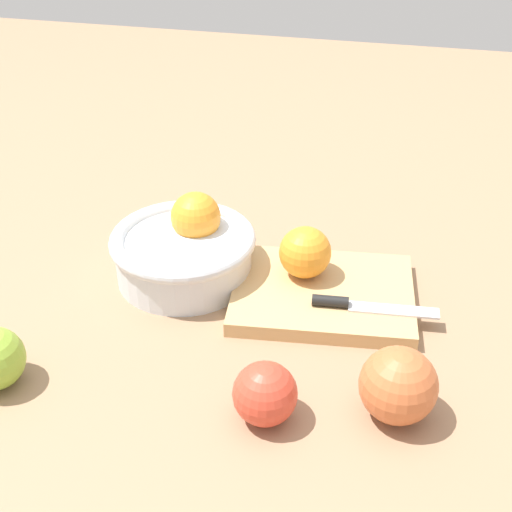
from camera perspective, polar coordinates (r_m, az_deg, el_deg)
The scene contains 7 objects.
ground_plane at distance 0.89m, azimuth -0.34°, elevation -4.81°, with size 2.40×2.40×0.00m, color #997556.
bowl at distance 0.95m, azimuth -5.74°, elevation 0.55°, with size 0.19×0.19×0.11m.
cutting_board at distance 0.92m, azimuth 5.39°, elevation -3.05°, with size 0.23×0.18×0.02m, color tan.
orange_on_board at distance 0.92m, azimuth 3.97°, elevation 0.30°, with size 0.07×0.07×0.07m, color orange.
knife at distance 0.88m, azimuth 8.15°, elevation -3.92°, with size 0.16×0.03×0.01m.
apple_front_right at distance 0.74m, azimuth 0.72°, elevation -11.01°, with size 0.07×0.07×0.07m, color #D6422D.
apple_front_right_2 at distance 0.75m, azimuth 11.36°, elevation -10.16°, with size 0.08×0.08×0.08m, color #CC6638.
Camera 1 is at (0.17, -0.68, 0.55)m, focal length 49.76 mm.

